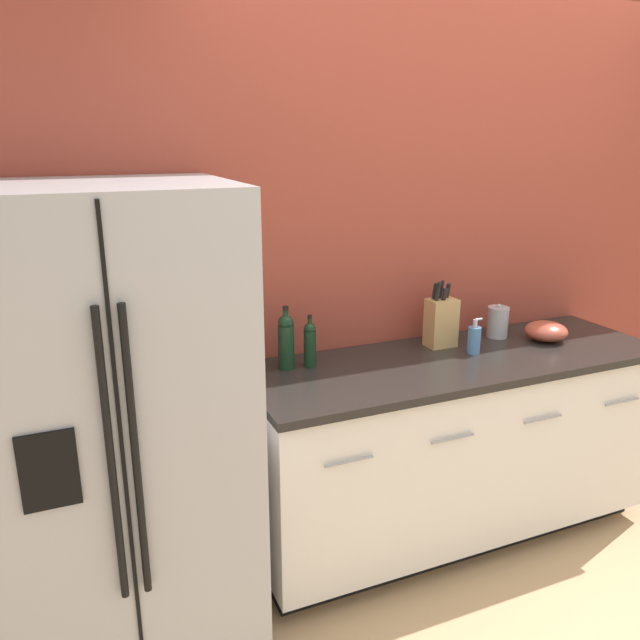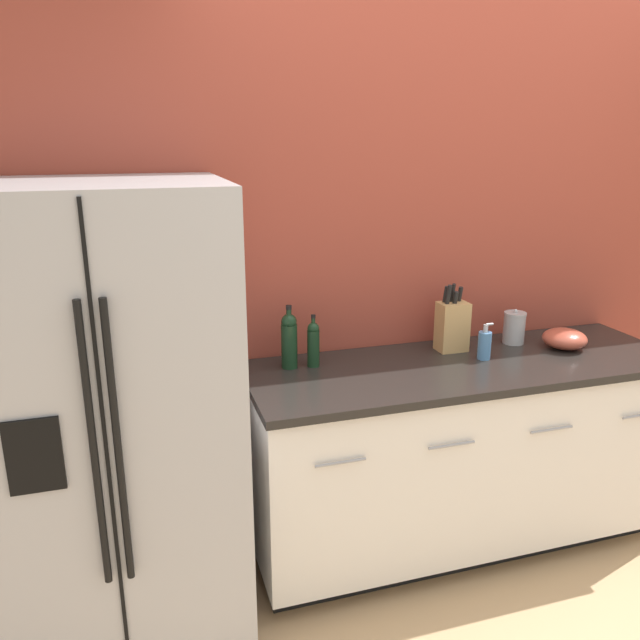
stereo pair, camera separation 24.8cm
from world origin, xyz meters
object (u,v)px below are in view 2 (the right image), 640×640
at_px(wine_bottle, 289,339).
at_px(mixing_bowl, 565,339).
at_px(refrigerator, 110,421).
at_px(soap_dispenser, 484,345).
at_px(knife_block, 452,325).
at_px(oil_bottle, 313,343).
at_px(steel_canister, 514,328).

height_order(wine_bottle, mixing_bowl, wine_bottle).
xyz_separation_m(refrigerator, mixing_bowl, (2.03, 0.09, 0.09)).
bearing_deg(refrigerator, soap_dispenser, 2.51).
distance_m(knife_block, soap_dispenser, 0.18).
distance_m(knife_block, wine_bottle, 0.77).
bearing_deg(oil_bottle, wine_bottle, 171.83).
height_order(soap_dispenser, oil_bottle, oil_bottle).
relative_size(wine_bottle, steel_canister, 1.64).
bearing_deg(steel_canister, refrigerator, -173.08).
height_order(refrigerator, mixing_bowl, refrigerator).
bearing_deg(refrigerator, wine_bottle, 16.75).
xyz_separation_m(wine_bottle, mixing_bowl, (1.29, -0.13, -0.08)).
height_order(oil_bottle, steel_canister, oil_bottle).
relative_size(knife_block, mixing_bowl, 1.58).
xyz_separation_m(wine_bottle, oil_bottle, (0.10, -0.01, -0.02)).
height_order(wine_bottle, soap_dispenser, wine_bottle).
xyz_separation_m(refrigerator, steel_canister, (1.84, 0.22, 0.12)).
distance_m(refrigerator, mixing_bowl, 2.03).
bearing_deg(wine_bottle, knife_block, -0.29).
height_order(refrigerator, knife_block, refrigerator).
bearing_deg(mixing_bowl, refrigerator, -177.53).
distance_m(wine_bottle, mixing_bowl, 1.30).
xyz_separation_m(refrigerator, wine_bottle, (0.74, 0.22, 0.17)).
xyz_separation_m(soap_dispenser, oil_bottle, (-0.75, 0.14, 0.04)).
xyz_separation_m(knife_block, wine_bottle, (-0.77, 0.00, 0.01)).
bearing_deg(steel_canister, mixing_bowl, -36.56).
height_order(knife_block, wine_bottle, knife_block).
distance_m(wine_bottle, soap_dispenser, 0.87).
height_order(knife_block, steel_canister, knife_block).
height_order(knife_block, soap_dispenser, knife_block).
height_order(knife_block, oil_bottle, knife_block).
bearing_deg(oil_bottle, mixing_bowl, -5.74).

